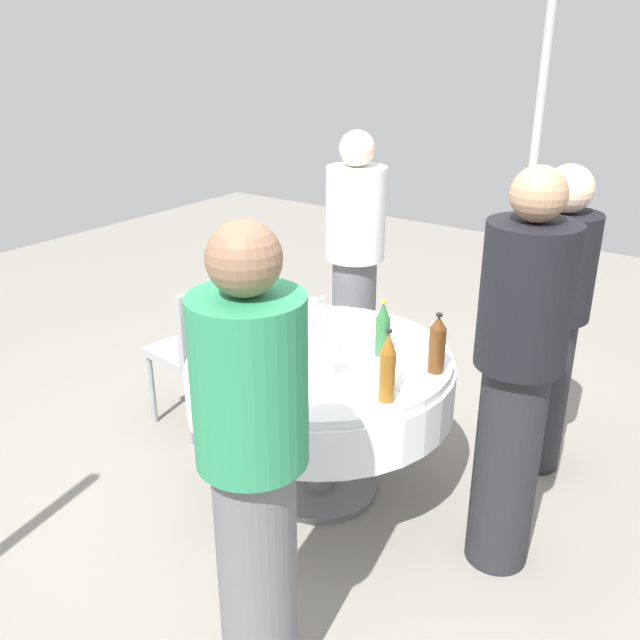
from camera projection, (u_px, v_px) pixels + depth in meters
ground_plane at (320, 488)px, 3.43m from camera, size 10.00×10.00×0.00m
dining_table at (320, 383)px, 3.20m from camera, size 1.24×1.24×0.74m
bottle_amber_left at (387, 368)px, 2.69m from camera, size 0.07×0.07×0.31m
bottle_brown_south at (437, 345)px, 2.93m from camera, size 0.07×0.07×0.27m
bottle_green_outer at (383, 330)px, 3.09m from camera, size 0.07×0.07×0.26m
bottle_green_west at (240, 297)px, 3.41m from camera, size 0.07×0.07×0.31m
bottle_clear_east at (323, 332)px, 3.01m from camera, size 0.06×0.06×0.31m
wine_glass_west at (256, 297)px, 3.49m from camera, size 0.08×0.08×0.15m
wine_glass_east at (332, 355)px, 2.90m from camera, size 0.06×0.06×0.14m
wine_glass_front at (311, 308)px, 3.38m from camera, size 0.07×0.07×0.15m
plate_mid at (250, 348)px, 3.17m from camera, size 0.24×0.24×0.04m
plate_rear at (278, 377)px, 2.90m from camera, size 0.25×0.25×0.02m
plate_near at (321, 341)px, 3.24m from camera, size 0.20×0.20×0.04m
knife_south at (367, 322)px, 3.48m from camera, size 0.13×0.15×0.00m
fork_outer at (388, 338)px, 3.30m from camera, size 0.18×0.04×0.00m
spoon_west at (290, 318)px, 3.53m from camera, size 0.08×0.17×0.00m
folded_napkin at (403, 381)px, 2.87m from camera, size 0.15×0.15×0.02m
person_left at (355, 265)px, 4.02m from camera, size 0.34×0.34×1.61m
person_south at (253, 471)px, 2.09m from camera, size 0.34×0.34×1.64m
person_outer at (517, 374)px, 2.65m from camera, size 0.34×0.34×1.67m
person_west at (551, 319)px, 3.33m from camera, size 0.34×0.34×1.56m
chair_front at (200, 343)px, 3.78m from camera, size 0.45×0.45×0.87m
tent_pole_secondary at (535, 152)px, 4.97m from camera, size 0.07×0.07×2.60m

